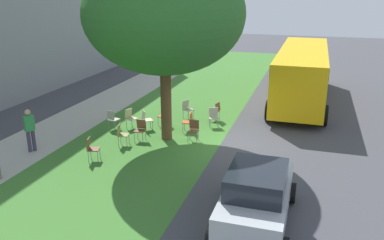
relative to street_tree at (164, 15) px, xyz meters
name	(u,v)px	position (x,y,z in m)	size (l,w,h in m)	color
ground	(225,145)	(0.05, -2.50, -5.04)	(80.00, 80.00, 0.00)	#424247
grass_verge	(152,136)	(0.05, 0.70, -5.04)	(48.00, 6.00, 0.01)	#3D752D
sidewalk_strip	(63,126)	(0.05, 5.10, -5.04)	(48.00, 2.80, 0.01)	#ADA89E
street_tree	(164,15)	(0.00, 0.00, 0.00)	(6.19, 6.19, 7.34)	brown
chair_0	(165,115)	(1.55, 0.68, -4.52)	(0.49, 0.50, 0.88)	#C64C1E
chair_1	(113,118)	(0.39, 2.70, -4.52)	(0.51, 0.50, 0.88)	#ADA393
chair_2	(214,116)	(2.05, -1.49, -4.52)	(0.54, 0.54, 0.88)	#ADA393
chair_3	(130,117)	(0.81, 2.04, -4.52)	(0.52, 0.53, 0.88)	beige
chair_4	(216,110)	(2.97, -1.37, -4.52)	(0.51, 0.51, 0.88)	brown
chair_5	(194,129)	(0.12, -1.14, -4.52)	(0.45, 0.45, 0.88)	brown
chair_6	(187,108)	(2.91, 0.03, -4.52)	(0.56, 0.56, 0.88)	#ADA393
chair_7	(140,128)	(-0.48, 0.97, -4.52)	(0.43, 0.43, 0.88)	brown
chair_8	(189,121)	(1.08, -0.63, -4.52)	(0.47, 0.47, 0.88)	#C64C1E
chair_9	(146,119)	(0.78, 1.27, -4.52)	(0.59, 0.59, 0.88)	beige
chair_10	(122,133)	(-1.20, 1.46, -4.52)	(0.50, 0.50, 0.88)	olive
chair_11	(92,147)	(-2.86, 1.83, -4.52)	(0.52, 0.53, 0.88)	brown
parked_car	(257,196)	(-5.19, -4.49, -4.21)	(3.70, 1.92, 1.65)	#ADB2B7
school_bus	(302,70)	(7.72, -5.03, -3.28)	(10.40, 2.80, 2.88)	yellow
pedestrian_1	(30,129)	(-2.79, 4.50, -4.12)	(0.41, 0.36, 1.69)	#3F3851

